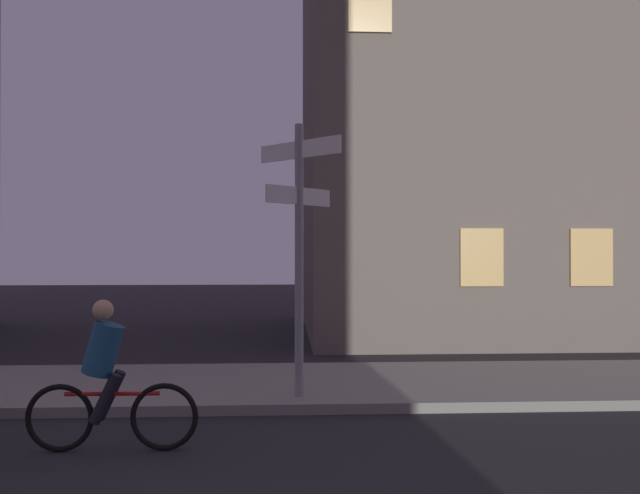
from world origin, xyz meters
TOP-DOWN VIEW (x-y plane):
  - sidewalk_kerb at (0.00, 7.25)m, footprint 40.00×3.24m
  - signpost at (1.48, 6.16)m, footprint 1.08×1.08m
  - cyclist at (-0.60, 4.18)m, footprint 1.82×0.32m
  - building_right_block at (6.52, 14.64)m, footprint 9.30×8.06m

SIDE VIEW (x-z plane):
  - sidewalk_kerb at x=0.00m, z-range 0.00..0.14m
  - cyclist at x=-0.60m, z-range -0.06..1.55m
  - signpost at x=1.48m, z-range 0.47..4.21m
  - building_right_block at x=6.52m, z-range 0.00..13.47m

